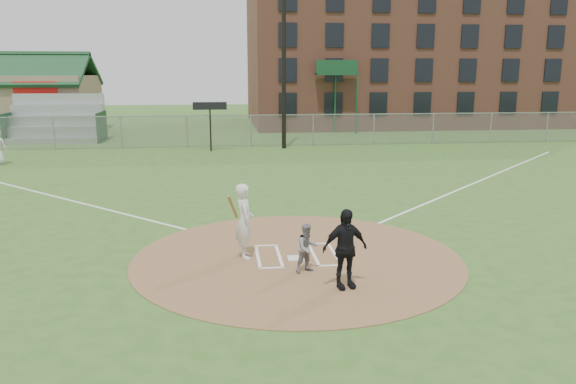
{
  "coord_description": "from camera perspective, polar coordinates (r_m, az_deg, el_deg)",
  "views": [
    {
      "loc": [
        -1.85,
        -13.59,
        4.67
      ],
      "look_at": [
        0.0,
        2.0,
        1.3
      ],
      "focal_mm": 35.0,
      "sensor_mm": 36.0,
      "label": 1
    }
  ],
  "objects": [
    {
      "name": "ground",
      "position": [
        14.49,
        0.94,
        -6.69
      ],
      "size": [
        140.0,
        140.0,
        0.0
      ],
      "primitive_type": "plane",
      "color": "#345E20",
      "rests_on": "ground"
    },
    {
      "name": "batters_boxes",
      "position": [
        14.62,
        0.86,
        -6.41
      ],
      "size": [
        2.08,
        1.88,
        0.01
      ],
      "color": "white",
      "rests_on": "dirt_circle"
    },
    {
      "name": "light_pole",
      "position": [
        34.86,
        -0.44,
        15.3
      ],
      "size": [
        1.2,
        0.3,
        12.22
      ],
      "color": "black",
      "rests_on": "ground"
    },
    {
      "name": "catcher",
      "position": [
        13.28,
        1.98,
        -5.7
      ],
      "size": [
        0.7,
        0.64,
        1.18
      ],
      "primitive_type": "imported",
      "rotation": [
        0.0,
        0.0,
        0.42
      ],
      "color": "gray",
      "rests_on": "dirt_circle"
    },
    {
      "name": "home_plate",
      "position": [
        14.35,
        0.8,
        -6.73
      ],
      "size": [
        0.42,
        0.42,
        0.03
      ],
      "primitive_type": "cube",
      "rotation": [
        0.0,
        0.0,
        -0.02
      ],
      "color": "silver",
      "rests_on": "dirt_circle"
    },
    {
      "name": "foul_line_first",
      "position": [
        25.49,
        18.56,
        0.93
      ],
      "size": [
        17.04,
        17.04,
        0.01
      ],
      "primitive_type": "cube",
      "rotation": [
        0.0,
        0.0,
        -0.79
      ],
      "color": "white",
      "rests_on": "ground"
    },
    {
      "name": "batter_at_plate",
      "position": [
        14.24,
        -4.44,
        -2.94
      ],
      "size": [
        0.7,
        1.06,
        1.92
      ],
      "color": "silver",
      "rests_on": "dirt_circle"
    },
    {
      "name": "clubhouse",
      "position": [
        49.35,
        -26.15,
        8.24
      ],
      "size": [
        12.2,
        8.71,
        6.23
      ],
      "color": "gray",
      "rests_on": "ground"
    },
    {
      "name": "outfield_fence",
      "position": [
        35.82,
        -3.8,
        6.23
      ],
      "size": [
        56.08,
        0.08,
        2.03
      ],
      "color": "slate",
      "rests_on": "ground"
    },
    {
      "name": "dirt_circle",
      "position": [
        14.48,
        0.94,
        -6.65
      ],
      "size": [
        8.4,
        8.4,
        0.02
      ],
      "primitive_type": "cylinder",
      "color": "olive",
      "rests_on": "ground"
    },
    {
      "name": "brick_warehouse",
      "position": [
        54.63,
        12.74,
        14.79
      ],
      "size": [
        30.0,
        17.17,
        15.0
      ],
      "color": "brown",
      "rests_on": "ground"
    },
    {
      "name": "scoreboard_sign",
      "position": [
        33.87,
        -7.94,
        8.13
      ],
      "size": [
        2.0,
        0.1,
        2.93
      ],
      "color": "black",
      "rests_on": "ground"
    },
    {
      "name": "umpire",
      "position": [
        12.3,
        5.8,
        -5.75
      ],
      "size": [
        1.11,
        0.66,
        1.78
      ],
      "primitive_type": "imported",
      "rotation": [
        0.0,
        0.0,
        0.22
      ],
      "color": "black",
      "rests_on": "dirt_circle"
    },
    {
      "name": "bleachers",
      "position": [
        41.44,
        -22.54,
        6.93
      ],
      "size": [
        6.08,
        3.2,
        3.2
      ],
      "color": "#B7BABF",
      "rests_on": "ground"
    },
    {
      "name": "foul_line_third",
      "position": [
        24.15,
        -23.85,
        -0.07
      ],
      "size": [
        17.04,
        17.04,
        0.01
      ],
      "primitive_type": "cube",
      "rotation": [
        0.0,
        0.0,
        0.79
      ],
      "color": "white",
      "rests_on": "ground"
    }
  ]
}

